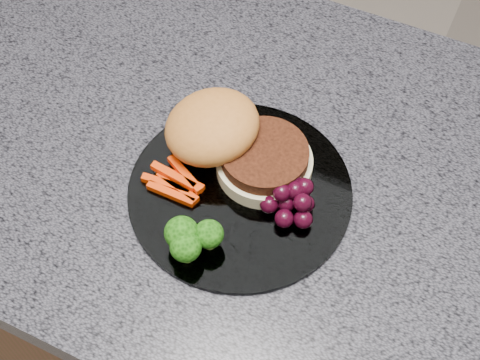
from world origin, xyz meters
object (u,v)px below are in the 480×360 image
object	(u,v)px
island_cabinet	(304,335)
burger	(230,141)
plate	(240,191)
grape_bunch	(292,198)

from	to	relation	value
island_cabinet	burger	size ratio (longest dim) A/B	6.35
plate	burger	world-z (taller)	burger
island_cabinet	burger	bearing A→B (deg)	-174.93
plate	burger	distance (m)	0.06
plate	grape_bunch	world-z (taller)	grape_bunch
island_cabinet	plate	distance (m)	0.49
island_cabinet	grape_bunch	bearing A→B (deg)	-127.75
burger	grape_bunch	world-z (taller)	burger
island_cabinet	grape_bunch	world-z (taller)	grape_bunch
island_cabinet	grape_bunch	distance (m)	0.50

